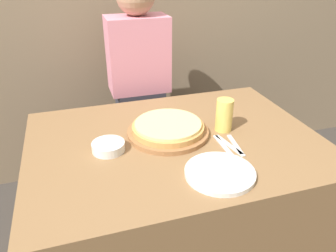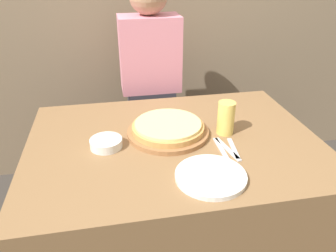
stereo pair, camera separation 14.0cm
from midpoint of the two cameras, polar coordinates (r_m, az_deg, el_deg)
The scene contains 9 objects.
dining_table at distance 1.61m, azimuth 3.56°, elevation -14.18°, with size 1.22×0.89×0.76m.
pizza_on_board at distance 1.41m, azimuth 2.85°, elevation -0.59°, with size 0.35×0.35×0.06m.
beer_glass at distance 1.43m, azimuth 12.86°, elevation 1.54°, with size 0.07×0.07×0.14m.
dinner_plate at distance 1.17m, azimuth 10.91°, elevation -8.67°, with size 0.25×0.25×0.02m.
side_bowl at distance 1.33m, azimuth -7.78°, elevation -3.05°, with size 0.13×0.13×0.04m.
fork at distance 1.34m, azimuth 12.32°, elevation -4.14°, with size 0.02×0.18×0.00m.
dinner_knife at distance 1.35m, azimuth 13.30°, elevation -4.02°, with size 0.05×0.18×0.00m.
spoon at distance 1.36m, azimuth 14.28°, elevation -3.89°, with size 0.04×0.16×0.00m.
diner_person at distance 1.98m, azimuth -0.97°, elevation 5.09°, with size 0.34×0.21×1.37m.
Camera 2 is at (-0.25, -1.17, 1.46)m, focal length 35.00 mm.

